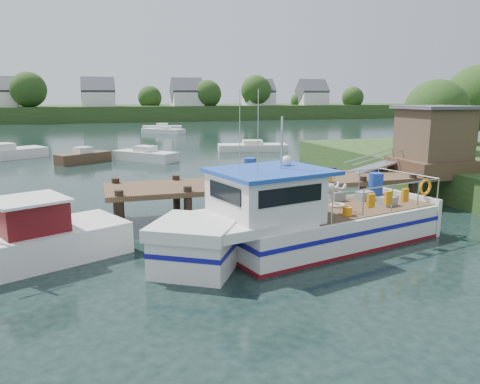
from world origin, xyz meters
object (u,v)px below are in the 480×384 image
object	(u,v)px
lobster_boat	(298,222)
moored_b	(145,155)
moored_rowboat	(83,157)
moored_far	(162,127)
moored_c	(253,147)
moored_d	(163,131)
dock	(387,156)
work_boat	(1,248)
moored_a	(0,154)

from	to	relation	value
lobster_boat	moored_b	world-z (taller)	lobster_boat
moored_rowboat	lobster_boat	bearing A→B (deg)	-76.78
moored_rowboat	moored_far	bearing A→B (deg)	68.49
moored_rowboat	moored_c	bearing A→B (deg)	9.62
moored_rowboat	moored_d	size ratio (longest dim) A/B	0.75
dock	work_boat	size ratio (longest dim) A/B	2.19
work_boat	moored_far	distance (m)	55.92
dock	moored_c	bearing A→B (deg)	87.61
moored_a	moored_d	size ratio (longest dim) A/B	1.26
moored_rowboat	moored_far	world-z (taller)	moored_rowboat
moored_rowboat	moored_a	distance (m)	7.34
moored_rowboat	moored_far	xyz separation A→B (m)	(10.43, 32.23, -0.08)
moored_far	dock	bearing A→B (deg)	-87.80
work_boat	moored_a	xyz separation A→B (m)	(-4.38, 26.13, -0.19)
dock	moored_far	bearing A→B (deg)	93.60
work_boat	moored_a	size ratio (longest dim) A/B	1.09
work_boat	moored_b	world-z (taller)	work_boat
work_boat	moored_b	bearing A→B (deg)	48.94
work_boat	lobster_boat	bearing A→B (deg)	-30.59
moored_rowboat	moored_d	bearing A→B (deg)	65.91
moored_c	lobster_boat	bearing A→B (deg)	-84.30
moored_c	moored_a	bearing A→B (deg)	-159.70
work_boat	moored_c	size ratio (longest dim) A/B	1.17
moored_d	moored_a	bearing A→B (deg)	-141.88
moored_a	moored_b	world-z (taller)	moored_a
moored_b	moored_rowboat	bearing A→B (deg)	-171.99
moored_far	moored_b	distance (m)	33.02
moored_far	moored_c	distance (m)	29.12
work_boat	moored_far	world-z (taller)	work_boat
dock	lobster_boat	world-z (taller)	lobster_boat
lobster_boat	moored_c	size ratio (longest dim) A/B	1.65
work_boat	moored_a	bearing A→B (deg)	74.74
moored_b	moored_far	bearing A→B (deg)	91.03
moored_a	dock	bearing A→B (deg)	-60.02
work_boat	moored_a	distance (m)	26.49
dock	work_boat	world-z (taller)	dock
dock	lobster_boat	bearing A→B (deg)	-143.31
moored_d	moored_c	bearing A→B (deg)	-93.61
moored_a	moored_d	xyz separation A→B (m)	(15.89, 21.92, -0.10)
dock	moored_c	distance (m)	21.80
moored_rowboat	moored_b	distance (m)	4.56
moored_a	work_boat	bearing A→B (deg)	-92.45
lobster_boat	moored_b	distance (m)	23.09
moored_rowboat	moored_c	world-z (taller)	moored_rowboat
lobster_boat	moored_c	distance (m)	27.66
lobster_boat	moored_a	size ratio (longest dim) A/B	1.53
moored_far	moored_a	distance (m)	32.96
work_boat	moored_d	size ratio (longest dim) A/B	1.37
moored_b	moored_c	size ratio (longest dim) A/B	0.76
dock	moored_a	bearing A→B (deg)	131.94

